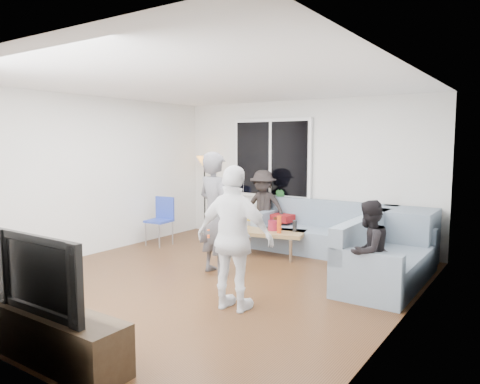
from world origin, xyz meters
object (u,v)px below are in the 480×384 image
Objects in this scene: floor_lamp at (205,195)px; player_left at (215,213)px; player_right at (235,238)px; coffee_table at (271,243)px; spectator_back at (263,207)px; television at (49,272)px; tv_console at (52,335)px; sofa_right_section at (388,252)px; side_chair at (159,221)px; spectator_right at (368,251)px; sofa_back_section at (322,228)px.

player_left is at bearing -48.46° from floor_lamp.
coffee_table is at bearing -72.89° from player_right.
floor_lamp is 1.16× the size of spectator_back.
spectator_back is 1.17× the size of television.
tv_console is (-0.61, -1.84, -0.58)m from player_right.
sofa_right_section is at bearing -124.99° from player_right.
spectator_right reaches higher than side_chair.
tv_console is at bearing -90.01° from spectator_back.
player_right reaches higher than spectator_back.
coffee_table is 0.82× the size of spectator_back.
sofa_back_section is 2.33m from spectator_right.
spectator_back is at bearing -7.18° from floor_lamp.
player_right reaches higher than coffee_table.
coffee_table is 2.10m from side_chair.
floor_lamp is at bearing -51.05° from player_right.
player_right is at bearing -30.84° from spectator_right.
player_left is 2.87m from television.
sofa_back_section is 2.89m from side_chair.
television is (-1.75, -3.73, 0.35)m from sofa_right_section.
coffee_table is (-2.05, 0.47, -0.22)m from sofa_right_section.
spectator_right is at bearing -53.12° from sofa_back_section.
player_left is (1.91, -0.83, 0.43)m from side_chair.
spectator_right reaches higher than tv_console.
tv_console is (0.41, -2.83, -0.64)m from player_left.
coffee_table is at bearing -79.24° from player_left.
television is (-1.75, -2.91, 0.18)m from spectator_right.
player_right is 1.00× the size of tv_console.
sofa_right_section is 2.38m from player_left.
player_right is at bearing 151.26° from player_left.
spectator_back is (-1.43, 2.96, -0.13)m from player_right.
side_chair reaches higher than coffee_table.
player_right is 3.29m from spectator_back.
floor_lamp is 5.53m from tv_console.
floor_lamp is (0.00, 1.32, 0.35)m from side_chair.
spectator_right reaches higher than sofa_right_section.
spectator_back is (-0.52, 0.60, 0.47)m from coffee_table.
coffee_table is 0.92× the size of spectator_right.
coffee_table is 4.21m from tv_console.
side_chair is 4.35m from tv_console.
sofa_right_section is 1.82× the size of coffee_table.
sofa_back_section is 1.99× the size of television.
side_chair is (-2.02, -0.53, 0.23)m from coffee_table.
sofa_back_section is 2.13m from player_left.
spectator_back is (-0.41, 1.97, -0.19)m from player_left.
side_chair is 1.37m from floor_lamp.
sofa_right_section is 2.11m from coffee_table.
spectator_right reaches higher than sofa_back_section.
sofa_right_section is (1.39, -1.04, 0.00)m from sofa_back_section.
floor_lamp is at bearing -33.01° from player_left.
floor_lamp is at bearing 175.32° from sofa_back_section.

